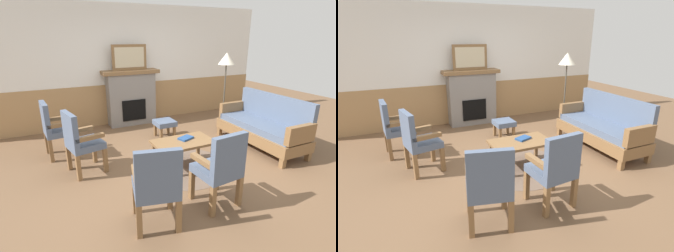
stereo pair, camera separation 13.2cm
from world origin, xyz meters
The scene contains 14 objects.
ground_plane centered at (0.00, 0.00, 0.00)m, with size 14.00×14.00×0.00m, color brown.
wall_back centered at (0.00, 2.60, 1.31)m, with size 7.20×0.14×2.70m.
fireplace centered at (0.00, 2.35, 0.65)m, with size 1.30×0.44×1.28m.
framed_picture centered at (0.00, 2.35, 1.56)m, with size 0.80×0.04×0.56m.
couch centered at (1.81, -0.04, 0.40)m, with size 0.70×1.80×0.98m.
coffee_table centered at (0.04, -0.13, 0.39)m, with size 0.96×0.56×0.44m.
round_rug centered at (0.04, -0.13, 0.00)m, with size 1.47×1.47×0.01m, color brown.
book_on_table centered at (0.12, -0.06, 0.46)m, with size 0.24×0.15×0.03m, color navy.
footstool centered at (0.33, 1.19, 0.28)m, with size 0.40×0.40×0.36m.
armchair_near_fireplace centered at (-1.45, 0.37, 0.54)m, with size 0.57×0.57×0.98m.
armchair_by_window_left centered at (-1.76, 1.18, 0.54)m, with size 0.53×0.53×0.98m.
armchair_front_left centered at (-0.06, -1.22, 0.54)m, with size 0.52×0.52×0.98m.
armchair_front_center centered at (-0.91, -1.26, 0.54)m, with size 0.58×0.58×0.98m.
floor_lamp_by_couch centered at (1.81, 1.20, 1.45)m, with size 0.36×0.36×1.68m.
Camera 1 is at (-1.85, -3.49, 2.02)m, focal length 28.07 mm.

